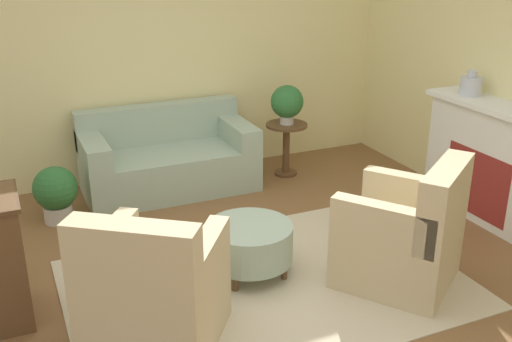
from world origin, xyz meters
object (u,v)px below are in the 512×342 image
Objects in this scene: ottoman_table at (250,243)px; vase_mantel_near at (471,85)px; armchair_right at (405,238)px; side_table at (286,141)px; potted_plant_on_side_table at (287,103)px; couch at (168,160)px; armchair_left at (153,295)px; potted_plant_floor at (56,192)px.

vase_mantel_near reaches higher than ottoman_table.
armchair_right reaches higher than side_table.
vase_mantel_near is 0.56× the size of potted_plant_on_side_table.
ottoman_table is 1.59× the size of potted_plant_on_side_table.
couch is at bearing 113.59° from armchair_right.
couch reaches higher than side_table.
couch is at bearing 173.89° from side_table.
potted_plant_on_side_table is at bearing 55.90° from ottoman_table.
armchair_right is 4.63× the size of vase_mantel_near.
couch reaches higher than ottoman_table.
armchair_left is 4.63× the size of vase_mantel_near.
vase_mantel_near is 0.44× the size of potted_plant_floor.
vase_mantel_near is at bearing -17.79° from potted_plant_floor.
potted_plant_floor is (-1.22, -0.38, -0.02)m from couch.
ottoman_table is 2.34m from potted_plant_on_side_table.
side_table is at bearing 48.31° from armchair_left.
armchair_left and armchair_right have the same top height.
armchair_right is at bearing -144.66° from vase_mantel_near.
armchair_left is 2.06× the size of potted_plant_floor.
ottoman_table is 2.10m from potted_plant_floor.
armchair_right is 1.88× the size of side_table.
potted_plant_on_side_table is (1.27, 1.88, 0.58)m from ottoman_table.
armchair_right is at bearing -30.31° from ottoman_table.
side_table is (1.37, -0.15, 0.08)m from couch.
ottoman_table is at bearing -170.61° from vase_mantel_near.
couch is 3.26× the size of potted_plant_floor.
armchair_right reaches higher than potted_plant_floor.
armchair_right is 1.23m from ottoman_table.
ottoman_table is at bearing -51.41° from potted_plant_floor.
armchair_left is at bearing -163.39° from vase_mantel_near.
potted_plant_on_side_table reaches higher than ottoman_table.
potted_plant_on_side_table is (-1.25, 1.46, -0.39)m from vase_mantel_near.
side_table is at bearing 55.90° from ottoman_table.
side_table is 2.47× the size of vase_mantel_near.
couch is 2.78m from armchair_left.
ottoman_table is (0.95, 0.62, -0.12)m from armchair_left.
ottoman_table is 2.27m from side_table.
vase_mantel_near is (2.52, 0.42, 0.97)m from ottoman_table.
armchair_right is at bearing -94.87° from side_table.
potted_plant_floor is at bearing -162.79° from couch.
couch is 1.27m from potted_plant_floor.
armchair_left is 1.88× the size of side_table.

